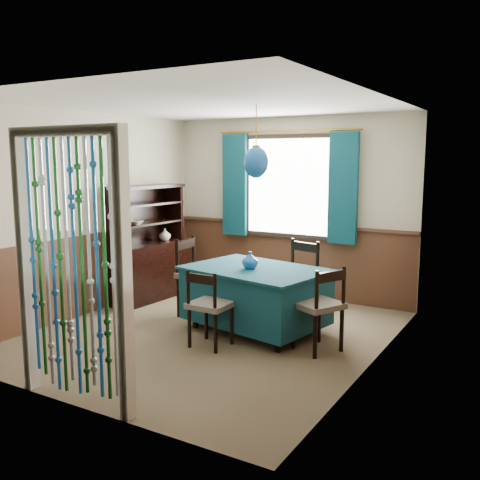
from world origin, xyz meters
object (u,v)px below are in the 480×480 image
Objects in this scene: vase_table at (250,261)px; vase_sideboard at (165,234)px; sideboard at (147,260)px; chair_left at (197,274)px; bowl_shelf at (135,222)px; chair_right at (320,306)px; chair_far at (296,277)px; dining_table at (255,294)px; pendant_lamp at (256,162)px; chair_near at (209,306)px.

vase_sideboard reaches higher than vase_table.
sideboard is 8.39× the size of vase_sideboard.
bowl_shelf is (-0.95, -0.05, 0.60)m from chair_left.
chair_right is 5.08× the size of vase_table.
chair_far is at bearing 10.43° from sideboard.
chair_left is 5.14× the size of vase_sideboard.
bowl_shelf is (-2.06, -0.54, 0.61)m from chair_far.
chair_left is 5.57× the size of vase_table.
pendant_lamp is at bearing -142.68° from dining_table.
sideboard reaches higher than vase_table.
pendant_lamp is at bearing -22.31° from vase_sideboard.
dining_table is 1.74× the size of chair_left.
sideboard is at bearing -109.01° from chair_left.
chair_left is 1.12m from bowl_shelf.
pendant_lamp reaches higher than bowl_shelf.
bowl_shelf is (-2.75, 0.39, 0.64)m from chair_right.
vase_sideboard is (-2.06, 0.07, 0.38)m from chair_far.
dining_table is 9.70× the size of vase_table.
chair_far is at bearing -1.83° from vase_sideboard.
chair_left is at bearing 102.13° from chair_right.
chair_left is 1.16m from vase_sideboard.
dining_table is 2.05× the size of chair_near.
chair_near is 0.85× the size of chair_left.
bowl_shelf is 1.19× the size of vase_sideboard.
chair_far is (0.34, 1.40, 0.06)m from chair_near.
chair_far reaches higher than chair_near.
pendant_lamp reaches higher than chair_far.
dining_table is 2.17× the size of pendant_lamp.
vase_table is (0.90, -0.27, 0.30)m from chair_left.
chair_right is 2.95m from vase_sideboard.
bowl_shelf reaches higher than vase_table.
chair_right is 2.85m from bowl_shelf.
chair_far is 0.60× the size of sideboard.
sideboard is at bearing 102.26° from chair_right.
sideboard is at bearing 167.00° from pendant_lamp.
vase_sideboard is at bearing 83.06° from sideboard.
pendant_lamp is 1.09m from vase_table.
bowl_shelf is at bearing -74.69° from sideboard.
chair_far is 2.14m from sideboard.
chair_left is (-1.12, -0.50, 0.01)m from chair_far.
chair_left is 1.10× the size of chair_right.
chair_far is 4.22× the size of bowl_shelf.
chair_near is 2.03m from bowl_shelf.
vase_sideboard is at bearing -126.45° from chair_left.
pendant_lamp reaches higher than chair_left.
chair_right reaches higher than dining_table.
chair_far is 2.22m from bowl_shelf.
vase_sideboard is at bearing 155.83° from vase_table.
vase_sideboard is at bearing 90.00° from bowl_shelf.
chair_right is at bearing 24.69° from chair_near.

